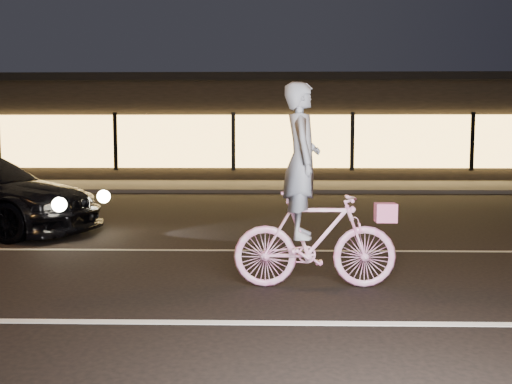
{
  "coord_description": "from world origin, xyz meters",
  "views": [
    {
      "loc": [
        1.33,
        -6.85,
        1.8
      ],
      "look_at": [
        1.17,
        0.6,
        1.07
      ],
      "focal_mm": 40.0,
      "sensor_mm": 36.0,
      "label": 1
    }
  ],
  "objects": [
    {
      "name": "lane_stripe_far",
      "position": [
        0.0,
        2.0,
        0.0
      ],
      "size": [
        60.0,
        0.1,
        0.01
      ],
      "primitive_type": "cube",
      "color": "gray",
      "rests_on": "ground"
    },
    {
      "name": "storefront",
      "position": [
        0.0,
        18.97,
        2.15
      ],
      "size": [
        25.4,
        8.42,
        4.2
      ],
      "color": "black",
      "rests_on": "ground"
    },
    {
      "name": "cyclist",
      "position": [
        1.84,
        -0.18,
        0.86
      ],
      "size": [
        1.93,
        0.66,
        2.42
      ],
      "rotation": [
        0.0,
        0.0,
        1.57
      ],
      "color": "#EC3CA4",
      "rests_on": "ground"
    },
    {
      "name": "sidewalk",
      "position": [
        0.0,
        13.0,
        0.06
      ],
      "size": [
        30.0,
        4.0,
        0.12
      ],
      "primitive_type": "cube",
      "color": "#383533",
      "rests_on": "ground"
    },
    {
      "name": "ground",
      "position": [
        0.0,
        0.0,
        0.0
      ],
      "size": [
        90.0,
        90.0,
        0.0
      ],
      "primitive_type": "plane",
      "color": "black",
      "rests_on": "ground"
    },
    {
      "name": "lane_stripe_near",
      "position": [
        0.0,
        -1.5,
        0.0
      ],
      "size": [
        60.0,
        0.12,
        0.01
      ],
      "primitive_type": "cube",
      "color": "silver",
      "rests_on": "ground"
    }
  ]
}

